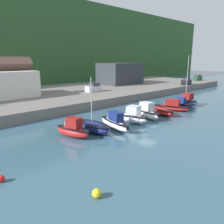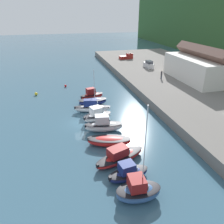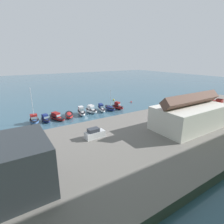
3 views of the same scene
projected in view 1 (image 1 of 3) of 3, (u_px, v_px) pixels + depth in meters
name	position (u px, v px, depth m)	size (l,w,h in m)	color
ground_plane	(147.00, 126.00, 32.13)	(320.00, 320.00, 0.00)	#385B70
quay_promenade	(51.00, 96.00, 52.59)	(120.10, 30.55, 1.72)	slate
yacht_club_building	(120.00, 73.00, 71.45)	(13.15, 9.29, 6.66)	#2D3338
moored_boat_0	(73.00, 130.00, 27.54)	(3.00, 5.41, 2.58)	red
moored_boat_1	(94.00, 127.00, 29.41)	(2.49, 5.78, 7.35)	navy
moored_boat_2	(115.00, 122.00, 30.97)	(3.04, 7.12, 2.48)	white
moored_boat_3	(132.00, 117.00, 33.74)	(3.61, 5.56, 2.69)	white
moored_boat_4	(146.00, 112.00, 36.39)	(2.94, 6.36, 2.76)	silver
moored_boat_5	(160.00, 111.00, 39.08)	(3.99, 6.68, 1.24)	red
moored_boat_6	(171.00, 106.00, 41.98)	(4.44, 7.43, 2.15)	red
moored_boat_7	(180.00, 104.00, 44.15)	(2.70, 5.15, 2.17)	navy
moored_boat_8	(187.00, 101.00, 46.14)	(2.69, 4.76, 10.39)	#33568E
parked_car_1	(186.00, 82.00, 69.12)	(4.37, 2.23, 2.16)	black
parked_car_2	(94.00, 88.00, 54.52)	(4.25, 1.93, 2.16)	silver
parked_car_3	(198.00, 78.00, 82.87)	(4.26, 1.95, 2.16)	#1E4C2D
dog_on_quay	(183.00, 80.00, 78.90)	(0.88, 0.52, 0.68)	black
mooring_buoy_0	(1.00, 179.00, 17.52)	(0.59, 0.59, 0.59)	red
mooring_buoy_1	(97.00, 193.00, 15.53)	(0.69, 0.69, 0.69)	yellow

